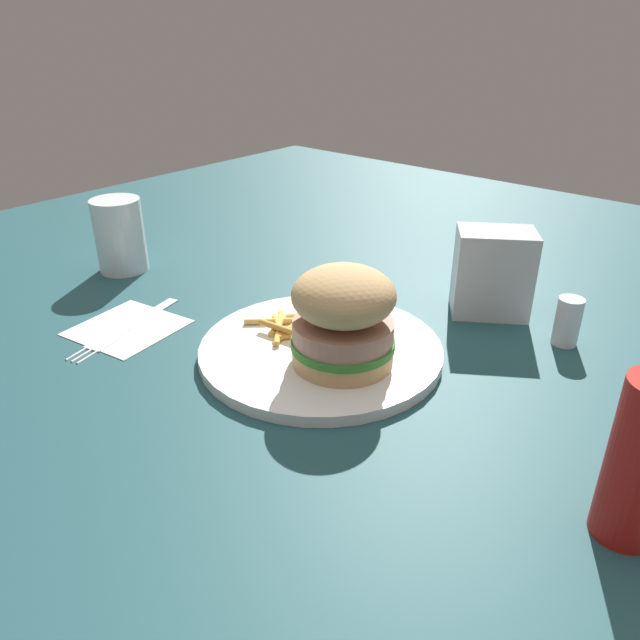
# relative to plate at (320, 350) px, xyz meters

# --- Properties ---
(ground_plane) EXTENTS (1.60, 1.60, 0.00)m
(ground_plane) POSITION_rel_plate_xyz_m (0.00, 0.03, -0.01)
(ground_plane) COLOR #1E474C
(plate) EXTENTS (0.26, 0.26, 0.01)m
(plate) POSITION_rel_plate_xyz_m (0.00, 0.00, 0.00)
(plate) COLOR white
(plate) RESTS_ON ground_plane
(sandwich) EXTENTS (0.11, 0.11, 0.10)m
(sandwich) POSITION_rel_plate_xyz_m (0.04, -0.01, 0.06)
(sandwich) COLOR tan
(sandwich) RESTS_ON plate
(fries_pile) EXTENTS (0.08, 0.09, 0.01)m
(fries_pile) POSITION_rel_plate_xyz_m (-0.05, 0.00, 0.01)
(fries_pile) COLOR #E5B251
(fries_pile) RESTS_ON plate
(napkin) EXTENTS (0.13, 0.13, 0.00)m
(napkin) POSITION_rel_plate_xyz_m (-0.21, -0.10, -0.01)
(napkin) COLOR white
(napkin) RESTS_ON ground_plane
(fork) EXTENTS (0.06, 0.17, 0.00)m
(fork) POSITION_rel_plate_xyz_m (-0.21, -0.10, -0.00)
(fork) COLOR silver
(fork) RESTS_ON napkin
(drink_glass) EXTENTS (0.07, 0.07, 0.10)m
(drink_glass) POSITION_rel_plate_xyz_m (-0.37, 0.00, 0.04)
(drink_glass) COLOR silver
(drink_glass) RESTS_ON ground_plane
(napkin_dispenser) EXTENTS (0.11, 0.10, 0.10)m
(napkin_dispenser) POSITION_rel_plate_xyz_m (0.09, 0.21, 0.05)
(napkin_dispenser) COLOR #B7BABF
(napkin_dispenser) RESTS_ON ground_plane
(ketchup_bottle) EXTENTS (0.04, 0.04, 0.13)m
(ketchup_bottle) POSITION_rel_plate_xyz_m (0.33, -0.05, 0.06)
(ketchup_bottle) COLOR #B21914
(ketchup_bottle) RESTS_ON ground_plane
(salt_shaker) EXTENTS (0.03, 0.03, 0.06)m
(salt_shaker) POSITION_rel_plate_xyz_m (0.19, 0.20, 0.02)
(salt_shaker) COLOR white
(salt_shaker) RESTS_ON ground_plane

